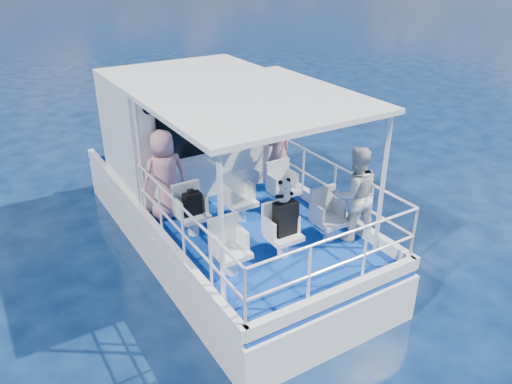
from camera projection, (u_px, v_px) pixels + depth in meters
ground at (247, 268)px, 8.94m from camera, size 2000.00×2000.00×0.00m
hull at (221, 243)px, 9.71m from camera, size 3.00×7.00×1.60m
deck at (220, 204)px, 9.33m from camera, size 2.90×6.90×0.10m
cabin at (187, 126)px, 9.81m from camera, size 2.85×2.00×2.20m
canopy at (252, 100)px, 7.40m from camera, size 3.00×3.20×0.08m
canopy_posts at (254, 171)px, 7.86m from camera, size 2.77×2.97×2.20m
railings at (265, 213)px, 7.88m from camera, size 2.84×3.59×1.00m
seat_port_fwd at (193, 224)px, 8.19m from camera, size 0.48×0.46×0.38m
seat_center_fwd at (241, 210)px, 8.61m from camera, size 0.48×0.46×0.38m
seat_stbd_fwd at (284, 198)px, 9.03m from camera, size 0.48×0.46×0.38m
seat_port_aft at (232, 262)px, 7.20m from camera, size 0.48×0.46×0.38m
seat_center_aft at (283, 245)px, 7.62m from camera, size 0.48×0.46×0.38m
seat_stbd_aft at (329, 229)px, 8.04m from camera, size 0.48×0.46×0.38m
passenger_port_fwd at (165, 175)px, 8.48m from camera, size 0.60×0.44×1.58m
passenger_stbd_fwd at (278, 151)px, 9.49m from camera, size 0.59×0.40×1.55m
passenger_stbd_aft at (355, 194)px, 7.83m from camera, size 0.90×0.79×1.57m
backpack_port at (193, 204)px, 8.02m from camera, size 0.29×0.16×0.38m
backpack_center at (285, 218)px, 7.43m from camera, size 0.35×0.20×0.53m
compact_camera at (190, 191)px, 7.92m from camera, size 0.11×0.06×0.06m
panda at (284, 191)px, 7.25m from camera, size 0.24×0.20×0.36m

